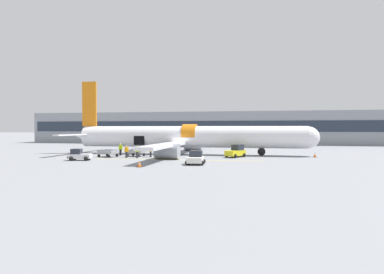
{
  "coord_description": "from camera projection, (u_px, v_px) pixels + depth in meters",
  "views": [
    {
      "loc": [
        11.94,
        -48.98,
        4.03
      ],
      "look_at": [
        1.8,
        0.21,
        2.75
      ],
      "focal_mm": 32.0,
      "sensor_mm": 36.0,
      "label": 1
    }
  ],
  "objects": [
    {
      "name": "ground_crew_supervisor",
      "position": [
        126.0,
        151.0,
        46.52
      ],
      "size": [
        0.6,
        0.43,
        1.73
      ],
      "color": "#2D2D33",
      "rests_on": "ground_plane"
    },
    {
      "name": "ground_crew_driver",
      "position": [
        137.0,
        151.0,
        46.37
      ],
      "size": [
        0.61,
        0.41,
        1.76
      ],
      "color": "#2D2D33",
      "rests_on": "ground_plane"
    },
    {
      "name": "baggage_cart_loading",
      "position": [
        136.0,
        153.0,
        49.14
      ],
      "size": [
        3.48,
        2.33,
        1.02
      ],
      "color": "#999BA0",
      "rests_on": "ground_plane"
    },
    {
      "name": "airplane",
      "position": [
        187.0,
        137.0,
        52.68
      ],
      "size": [
        38.3,
        34.32,
        11.64
      ],
      "color": "silver",
      "rests_on": "ground_plane"
    },
    {
      "name": "safety_cone_engine_left",
      "position": [
        139.0,
        164.0,
        35.56
      ],
      "size": [
        0.62,
        0.62,
        0.6
      ],
      "color": "black",
      "rests_on": "ground_plane"
    },
    {
      "name": "ground_crew_loader_a",
      "position": [
        151.0,
        151.0,
        47.9
      ],
      "size": [
        0.37,
        0.55,
        1.61
      ],
      "color": "#2D2D33",
      "rests_on": "ground_plane"
    },
    {
      "name": "safety_cone_nose",
      "position": [
        315.0,
        155.0,
        47.72
      ],
      "size": [
        0.59,
        0.59,
        0.6
      ],
      "color": "black",
      "rests_on": "ground_plane"
    },
    {
      "name": "terminal_strip",
      "position": [
        216.0,
        128.0,
        90.0
      ],
      "size": [
        101.09,
        9.72,
        8.26
      ],
      "color": "gray",
      "rests_on": "ground_plane"
    },
    {
      "name": "ground_crew_loader_b",
      "position": [
        121.0,
        149.0,
        50.94
      ],
      "size": [
        0.63,
        0.45,
        1.83
      ],
      "color": "black",
      "rests_on": "ground_plane"
    },
    {
      "name": "baggage_tug_lead",
      "position": [
        79.0,
        155.0,
        43.05
      ],
      "size": [
        3.01,
        2.33,
        1.46
      ],
      "color": "silver",
      "rests_on": "ground_plane"
    },
    {
      "name": "apron_marking_line",
      "position": [
        176.0,
        160.0,
        43.6
      ],
      "size": [
        21.78,
        1.13,
        0.01
      ],
      "color": "yellow",
      "rests_on": "ground_plane"
    },
    {
      "name": "ground_plane",
      "position": [
        180.0,
        156.0,
        50.47
      ],
      "size": [
        500.0,
        500.0,
        0.0
      ],
      "primitive_type": "plane",
      "color": "gray"
    },
    {
      "name": "baggage_cart_queued",
      "position": [
        109.0,
        153.0,
        48.01
      ],
      "size": [
        3.63,
        2.55,
        1.02
      ],
      "color": "#999BA0",
      "rests_on": "ground_plane"
    },
    {
      "name": "baggage_tug_rear",
      "position": [
        196.0,
        158.0,
        38.16
      ],
      "size": [
        2.27,
        2.98,
        1.52
      ],
      "color": "silver",
      "rests_on": "ground_plane"
    },
    {
      "name": "baggage_tug_mid",
      "position": [
        236.0,
        152.0,
        47.61
      ],
      "size": [
        2.85,
        3.53,
        1.75
      ],
      "color": "yellow",
      "rests_on": "ground_plane"
    }
  ]
}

